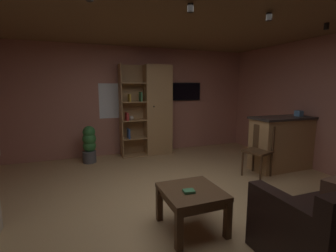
{
  "coord_description": "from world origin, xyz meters",
  "views": [
    {
      "loc": [
        -1.24,
        -2.84,
        1.61
      ],
      "look_at": [
        0.0,
        0.4,
        1.05
      ],
      "focal_mm": 25.91,
      "sensor_mm": 36.0,
      "label": 1
    }
  ],
  "objects_px": {
    "coffee_table": "(192,197)",
    "wall_mounted_tv": "(186,92)",
    "table_book_0": "(189,191)",
    "bookshelf_cabinet": "(154,111)",
    "potted_floor_plant": "(89,144)",
    "kitchen_bar_counter": "(286,142)",
    "tissue_box": "(299,113)",
    "dining_chair": "(260,147)"
  },
  "relations": [
    {
      "from": "coffee_table",
      "to": "kitchen_bar_counter",
      "type": "bearing_deg",
      "value": 24.69
    },
    {
      "from": "tissue_box",
      "to": "wall_mounted_tv",
      "type": "bearing_deg",
      "value": 122.97
    },
    {
      "from": "kitchen_bar_counter",
      "to": "coffee_table",
      "type": "relative_size",
      "value": 2.22
    },
    {
      "from": "bookshelf_cabinet",
      "to": "wall_mounted_tv",
      "type": "xyz_separation_m",
      "value": [
        0.93,
        0.21,
        0.44
      ]
    },
    {
      "from": "coffee_table",
      "to": "tissue_box",
      "type": "bearing_deg",
      "value": 22.51
    },
    {
      "from": "kitchen_bar_counter",
      "to": "dining_chair",
      "type": "relative_size",
      "value": 1.63
    },
    {
      "from": "tissue_box",
      "to": "dining_chair",
      "type": "bearing_deg",
      "value": -173.66
    },
    {
      "from": "bookshelf_cabinet",
      "to": "tissue_box",
      "type": "height_order",
      "value": "bookshelf_cabinet"
    },
    {
      "from": "kitchen_bar_counter",
      "to": "coffee_table",
      "type": "distance_m",
      "value": 2.99
    },
    {
      "from": "potted_floor_plant",
      "to": "wall_mounted_tv",
      "type": "height_order",
      "value": "wall_mounted_tv"
    },
    {
      "from": "dining_chair",
      "to": "wall_mounted_tv",
      "type": "bearing_deg",
      "value": 100.18
    },
    {
      "from": "table_book_0",
      "to": "coffee_table",
      "type": "bearing_deg",
      "value": 42.81
    },
    {
      "from": "wall_mounted_tv",
      "to": "tissue_box",
      "type": "bearing_deg",
      "value": -57.03
    },
    {
      "from": "dining_chair",
      "to": "potted_floor_plant",
      "type": "height_order",
      "value": "dining_chair"
    },
    {
      "from": "bookshelf_cabinet",
      "to": "kitchen_bar_counter",
      "type": "xyz_separation_m",
      "value": [
        2.12,
        -1.97,
        -0.53
      ]
    },
    {
      "from": "potted_floor_plant",
      "to": "table_book_0",
      "type": "bearing_deg",
      "value": -74.23
    },
    {
      "from": "coffee_table",
      "to": "table_book_0",
      "type": "bearing_deg",
      "value": -137.19
    },
    {
      "from": "coffee_table",
      "to": "potted_floor_plant",
      "type": "height_order",
      "value": "potted_floor_plant"
    },
    {
      "from": "kitchen_bar_counter",
      "to": "potted_floor_plant",
      "type": "bearing_deg",
      "value": 153.84
    },
    {
      "from": "kitchen_bar_counter",
      "to": "dining_chair",
      "type": "xyz_separation_m",
      "value": [
        -0.78,
        -0.14,
        0.01
      ]
    },
    {
      "from": "dining_chair",
      "to": "potted_floor_plant",
      "type": "distance_m",
      "value": 3.46
    },
    {
      "from": "tissue_box",
      "to": "potted_floor_plant",
      "type": "bearing_deg",
      "value": 154.95
    },
    {
      "from": "coffee_table",
      "to": "bookshelf_cabinet",
      "type": "bearing_deg",
      "value": 79.59
    },
    {
      "from": "wall_mounted_tv",
      "to": "kitchen_bar_counter",
      "type": "bearing_deg",
      "value": -61.33
    },
    {
      "from": "kitchen_bar_counter",
      "to": "dining_chair",
      "type": "distance_m",
      "value": 0.79
    },
    {
      "from": "tissue_box",
      "to": "table_book_0",
      "type": "relative_size",
      "value": 0.99
    },
    {
      "from": "tissue_box",
      "to": "table_book_0",
      "type": "bearing_deg",
      "value": -156.98
    },
    {
      "from": "potted_floor_plant",
      "to": "wall_mounted_tv",
      "type": "xyz_separation_m",
      "value": [
        2.46,
        0.39,
        1.08
      ]
    },
    {
      "from": "kitchen_bar_counter",
      "to": "wall_mounted_tv",
      "type": "xyz_separation_m",
      "value": [
        -1.2,
        2.19,
        0.97
      ]
    },
    {
      "from": "table_book_0",
      "to": "potted_floor_plant",
      "type": "relative_size",
      "value": 0.15
    },
    {
      "from": "table_book_0",
      "to": "potted_floor_plant",
      "type": "bearing_deg",
      "value": 105.77
    },
    {
      "from": "bookshelf_cabinet",
      "to": "tissue_box",
      "type": "relative_size",
      "value": 17.67
    },
    {
      "from": "kitchen_bar_counter",
      "to": "bookshelf_cabinet",
      "type": "bearing_deg",
      "value": 137.05
    },
    {
      "from": "table_book_0",
      "to": "dining_chair",
      "type": "distance_m",
      "value": 2.31
    },
    {
      "from": "kitchen_bar_counter",
      "to": "coffee_table",
      "type": "bearing_deg",
      "value": -155.31
    },
    {
      "from": "kitchen_bar_counter",
      "to": "table_book_0",
      "type": "xyz_separation_m",
      "value": [
        -2.78,
        -1.31,
        -0.04
      ]
    },
    {
      "from": "kitchen_bar_counter",
      "to": "tissue_box",
      "type": "bearing_deg",
      "value": -5.86
    },
    {
      "from": "coffee_table",
      "to": "wall_mounted_tv",
      "type": "xyz_separation_m",
      "value": [
        1.52,
        3.43,
        1.11
      ]
    },
    {
      "from": "coffee_table",
      "to": "potted_floor_plant",
      "type": "bearing_deg",
      "value": 107.13
    },
    {
      "from": "coffee_table",
      "to": "table_book_0",
      "type": "xyz_separation_m",
      "value": [
        -0.06,
        -0.06,
        0.1
      ]
    },
    {
      "from": "bookshelf_cabinet",
      "to": "coffee_table",
      "type": "height_order",
      "value": "bookshelf_cabinet"
    },
    {
      "from": "bookshelf_cabinet",
      "to": "potted_floor_plant",
      "type": "height_order",
      "value": "bookshelf_cabinet"
    }
  ]
}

